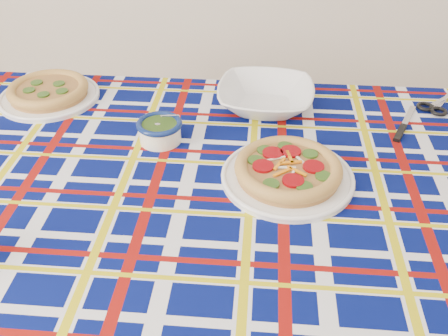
# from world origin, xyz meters

# --- Properties ---
(dining_table) EXTENTS (1.80, 1.20, 0.81)m
(dining_table) POSITION_xyz_m (0.24, 0.59, 0.73)
(dining_table) COLOR brown
(dining_table) RESTS_ON floor
(tablecloth) EXTENTS (1.83, 1.23, 0.11)m
(tablecloth) POSITION_xyz_m (0.24, 0.59, 0.76)
(tablecloth) COLOR #040C4D
(tablecloth) RESTS_ON dining_table
(main_focaccia_plate) EXTENTS (0.41, 0.41, 0.07)m
(main_focaccia_plate) POSITION_xyz_m (0.41, 0.57, 0.85)
(main_focaccia_plate) COLOR #A5713A
(main_focaccia_plate) RESTS_ON tablecloth
(pesto_bowl) EXTENTS (0.14, 0.14, 0.08)m
(pesto_bowl) POSITION_xyz_m (0.07, 0.75, 0.85)
(pesto_bowl) COLOR #1F390F
(pesto_bowl) RESTS_ON tablecloth
(serving_bowl) EXTENTS (0.34, 0.34, 0.07)m
(serving_bowl) POSITION_xyz_m (0.38, 0.94, 0.85)
(serving_bowl) COLOR white
(serving_bowl) RESTS_ON tablecloth
(second_focaccia_plate) EXTENTS (0.35, 0.35, 0.06)m
(second_focaccia_plate) POSITION_xyz_m (-0.32, 0.99, 0.84)
(second_focaccia_plate) COLOR #A5713A
(second_focaccia_plate) RESTS_ON tablecloth
(table_knife) EXTENTS (0.13, 0.23, 0.01)m
(table_knife) POSITION_xyz_m (0.81, 0.88, 0.82)
(table_knife) COLOR silver
(table_knife) RESTS_ON tablecloth
(kitchen_scissors) EXTENTS (0.22, 0.23, 0.02)m
(kitchen_scissors) POSITION_xyz_m (0.95, 0.99, 0.82)
(kitchen_scissors) COLOR silver
(kitchen_scissors) RESTS_ON tablecloth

